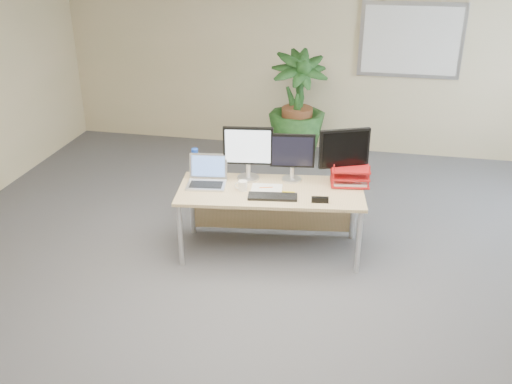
% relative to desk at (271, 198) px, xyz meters
% --- Properties ---
extents(floor, '(8.00, 8.00, 0.00)m').
position_rel_desk_xyz_m(floor, '(0.09, -1.15, -0.52)').
color(floor, '#4C4C51').
rests_on(floor, ground).
extents(back_wall, '(7.00, 0.04, 2.70)m').
position_rel_desk_xyz_m(back_wall, '(0.09, 2.85, 0.83)').
color(back_wall, '#BCB285').
rests_on(back_wall, floor).
extents(whiteboard, '(1.30, 0.04, 0.95)m').
position_rel_desk_xyz_m(whiteboard, '(1.29, 2.81, 1.03)').
color(whiteboard, '#A0A0A5').
rests_on(whiteboard, back_wall).
extents(desk, '(1.80, 0.94, 0.66)m').
position_rel_desk_xyz_m(desk, '(0.00, 0.00, 0.00)').
color(desk, tan).
rests_on(desk, floor).
extents(floor_plant, '(1.10, 1.10, 1.50)m').
position_rel_desk_xyz_m(floor_plant, '(-0.06, 2.24, 0.23)').
color(floor_plant, '#133514').
rests_on(floor_plant, floor).
extents(monitor_left, '(0.47, 0.21, 0.52)m').
position_rel_desk_xyz_m(monitor_left, '(-0.24, 0.11, 0.44)').
color(monitor_left, silver).
rests_on(monitor_left, desk).
extents(monitor_right, '(0.42, 0.19, 0.47)m').
position_rel_desk_xyz_m(monitor_right, '(0.17, 0.16, 0.40)').
color(monitor_right, silver).
rests_on(monitor_right, desk).
extents(monitor_dark, '(0.46, 0.23, 0.53)m').
position_rel_desk_xyz_m(monitor_dark, '(0.65, 0.21, 0.44)').
color(monitor_dark, silver).
rests_on(monitor_dark, desk).
extents(laptop, '(0.40, 0.36, 0.26)m').
position_rel_desk_xyz_m(laptop, '(-0.60, -0.07, 0.20)').
color(laptop, '#BBBBC0').
rests_on(laptop, desk).
extents(keyboard, '(0.46, 0.20, 0.02)m').
position_rel_desk_xyz_m(keyboard, '(0.06, -0.26, 0.15)').
color(keyboard, black).
rests_on(keyboard, desk).
extents(coffee_mug, '(0.12, 0.08, 0.09)m').
position_rel_desk_xyz_m(coffee_mug, '(-0.24, -0.16, 0.18)').
color(coffee_mug, white).
rests_on(coffee_mug, desk).
extents(spiral_notebook, '(0.31, 0.24, 0.01)m').
position_rel_desk_xyz_m(spiral_notebook, '(-0.03, -0.09, 0.14)').
color(spiral_notebook, silver).
rests_on(spiral_notebook, desk).
extents(orange_pen, '(0.12, 0.05, 0.01)m').
position_rel_desk_xyz_m(orange_pen, '(-0.03, -0.09, 0.15)').
color(orange_pen, orange).
rests_on(orange_pen, spiral_notebook).
extents(yellow_highlighter, '(0.12, 0.02, 0.02)m').
position_rel_desk_xyz_m(yellow_highlighter, '(0.18, -0.13, 0.14)').
color(yellow_highlighter, yellow).
rests_on(yellow_highlighter, desk).
extents(water_bottle, '(0.07, 0.07, 0.28)m').
position_rel_desk_xyz_m(water_bottle, '(-0.77, 0.10, 0.27)').
color(water_bottle, silver).
rests_on(water_bottle, desk).
extents(letter_tray, '(0.39, 0.31, 0.17)m').
position_rel_desk_xyz_m(letter_tray, '(0.72, 0.18, 0.21)').
color(letter_tray, '#B01517').
rests_on(letter_tray, desk).
extents(stapler, '(0.16, 0.06, 0.05)m').
position_rel_desk_xyz_m(stapler, '(0.49, -0.26, 0.16)').
color(stapler, black).
rests_on(stapler, desk).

